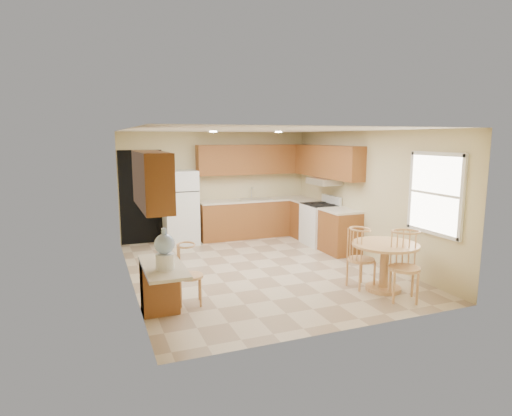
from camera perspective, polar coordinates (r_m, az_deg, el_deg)
name	(u,v)px	position (r m, az deg, el deg)	size (l,w,h in m)	color
floor	(259,268)	(7.91, 0.46, -8.06)	(5.50, 5.50, 0.00)	#C2AC8C
ceiling	(260,130)	(7.55, 0.49, 10.37)	(4.50, 5.50, 0.02)	white
wall_back	(217,185)	(10.21, -5.26, 3.04)	(4.50, 0.02, 2.50)	#C9B587
wall_front	(345,233)	(5.22, 11.76, -3.22)	(4.50, 0.02, 2.50)	#C9B587
wall_left	(129,209)	(7.12, -16.60, -0.07)	(0.02, 5.50, 2.50)	#C9B587
wall_right	(365,195)	(8.71, 14.36, 1.70)	(0.02, 5.50, 2.50)	#C9B587
doorway	(142,197)	(9.89, -15.02, 1.39)	(0.90, 0.02, 2.10)	black
base_cab_back	(256,219)	(10.33, -0.06, -1.42)	(2.75, 0.60, 0.87)	brown
counter_back	(256,200)	(10.25, -0.06, 1.08)	(2.75, 0.63, 0.04)	beige
base_cab_right_a	(307,220)	(10.24, 6.77, -1.58)	(0.60, 0.59, 0.87)	brown
counter_right_a	(307,201)	(10.16, 6.82, 0.94)	(0.63, 0.59, 0.04)	beige
base_cab_right_b	(340,232)	(9.01, 11.12, -3.20)	(0.60, 0.80, 0.87)	brown
counter_right_b	(341,211)	(8.92, 11.21, -0.35)	(0.63, 0.80, 0.04)	beige
upper_cab_back	(253,160)	(10.28, -0.34, 6.48)	(2.75, 0.33, 0.70)	brown
upper_cab_right	(327,161)	(9.57, 9.47, 6.14)	(0.33, 2.42, 0.70)	brown
upper_cab_left	(152,180)	(5.48, -13.74, 3.67)	(0.33, 1.40, 0.70)	brown
sink	(255,199)	(10.24, -0.19, 1.20)	(0.78, 0.44, 0.01)	silver
range_hood	(324,181)	(9.54, 9.05, 3.55)	(0.50, 0.76, 0.14)	silver
desk_pedestal	(159,286)	(6.08, -12.75, -10.15)	(0.48, 0.42, 0.72)	brown
desk_top	(163,267)	(5.61, -12.30, -7.64)	(0.50, 1.20, 0.04)	beige
window	(435,194)	(7.25, 22.81, 1.76)	(0.06, 1.12, 1.30)	white
can_light_a	(213,132)	(8.52, -5.74, 10.11)	(0.14, 0.14, 0.02)	white
can_light_b	(278,132)	(9.00, 3.01, 10.10)	(0.14, 0.14, 0.02)	white
refrigerator	(180,207)	(9.71, -10.05, 0.08)	(0.73, 0.71, 1.65)	white
stove	(320,224)	(9.64, 8.52, -2.10)	(0.65, 0.76, 1.09)	white
dining_table	(385,260)	(6.99, 16.77, -6.62)	(1.02, 1.02, 0.75)	tan
chair_table_a	(365,253)	(6.93, 14.32, -5.86)	(0.42, 0.55, 0.95)	tan
chair_table_b	(410,261)	(6.55, 19.79, -6.66)	(0.45, 0.52, 1.02)	tan
chair_desk	(191,270)	(6.14, -8.66, -8.14)	(0.39, 0.50, 0.88)	tan
water_crock	(165,251)	(5.36, -12.07, -5.61)	(0.25, 0.25, 0.52)	white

